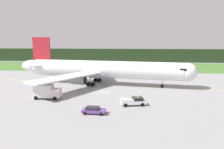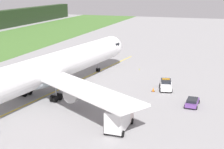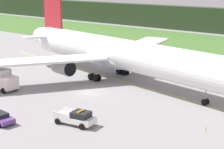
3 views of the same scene
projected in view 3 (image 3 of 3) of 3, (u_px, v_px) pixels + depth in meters
ground at (88, 93)px, 59.93m from camera, size 320.00×320.00×0.00m
taxiway_centerline_main at (121, 81)px, 66.99m from camera, size 73.44×11.03×0.01m
airliner at (119, 54)px, 66.32m from camera, size 56.05×44.80×14.66m
ops_pickup_truck at (76, 118)px, 46.54m from camera, size 5.56×3.12×1.94m
catering_truck at (1, 79)px, 61.50m from camera, size 6.14×2.72×3.48m
apron_cone at (76, 113)px, 49.49m from camera, size 0.64×0.64×0.80m
taxiway_edge_light_east at (206, 129)px, 44.72m from camera, size 0.12×0.12×0.45m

